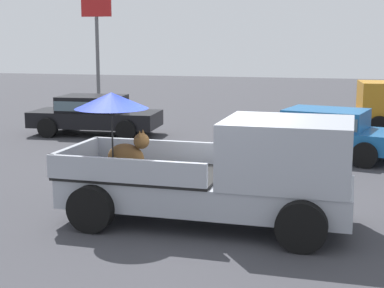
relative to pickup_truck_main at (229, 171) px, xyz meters
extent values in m
plane|color=#38383D|center=(-0.41, 0.03, -0.97)|extent=(80.00, 80.00, 0.00)
cylinder|color=black|center=(1.37, 0.97, -0.57)|extent=(0.81, 0.30, 0.80)
cylinder|color=black|center=(1.32, -0.99, -0.57)|extent=(0.81, 0.30, 0.80)
cylinder|color=black|center=(-2.13, 1.05, -0.57)|extent=(0.81, 0.30, 0.80)
cylinder|color=black|center=(-2.18, -0.91, -0.57)|extent=(0.81, 0.30, 0.80)
cube|color=#9EA3AD|center=(-0.41, 0.03, -0.40)|extent=(5.04, 1.92, 0.50)
cube|color=#9EA3AD|center=(0.99, -0.01, 0.39)|extent=(2.14, 1.91, 1.08)
cube|color=#4C606B|center=(1.99, -0.03, 0.59)|extent=(0.10, 1.72, 0.64)
cube|color=black|center=(-1.56, 0.06, -0.12)|extent=(2.84, 1.91, 0.06)
cube|color=#9EA3AD|center=(-1.53, 0.98, 0.11)|extent=(2.80, 0.17, 0.40)
cube|color=#9EA3AD|center=(-1.58, -0.86, 0.11)|extent=(2.80, 0.17, 0.40)
cube|color=#9EA3AD|center=(-2.91, 0.09, 0.11)|extent=(0.14, 1.84, 0.40)
ellipsoid|color=brown|center=(-1.83, -0.15, 0.17)|extent=(0.69, 0.34, 0.52)
sphere|color=brown|center=(-1.53, -0.16, 0.49)|extent=(0.29, 0.29, 0.28)
cone|color=brown|center=(-1.52, -0.08, 0.63)|extent=(0.09, 0.09, 0.12)
cone|color=brown|center=(-1.53, -0.24, 0.63)|extent=(0.09, 0.09, 0.12)
cylinder|color=black|center=(-2.00, -0.32, 0.50)|extent=(0.03, 0.03, 1.19)
cone|color=#1E33B7|center=(-2.00, -0.32, 1.20)|extent=(1.31, 1.31, 0.28)
cylinder|color=black|center=(3.09, 9.93, -0.59)|extent=(0.78, 0.33, 0.76)
cylinder|color=black|center=(2.92, 11.82, -0.59)|extent=(0.78, 0.33, 0.76)
cylinder|color=black|center=(-4.90, 9.48, -0.64)|extent=(0.67, 0.26, 0.66)
cylinder|color=black|center=(-4.80, 7.72, -0.64)|extent=(0.67, 0.26, 0.66)
cylinder|color=black|center=(-7.60, 9.32, -0.64)|extent=(0.67, 0.26, 0.66)
cylinder|color=black|center=(-7.50, 7.56, -0.64)|extent=(0.67, 0.26, 0.66)
cube|color=black|center=(-6.20, 8.52, -0.42)|extent=(4.39, 2.00, 0.52)
cube|color=black|center=(-6.30, 8.51, 0.08)|extent=(2.19, 1.72, 0.56)
cube|color=#4C606B|center=(-6.30, 8.51, 0.08)|extent=(2.13, 1.79, 0.32)
cylinder|color=black|center=(-0.15, 6.01, -0.64)|extent=(0.69, 0.37, 0.66)
cylinder|color=black|center=(0.27, 7.72, -0.64)|extent=(0.69, 0.37, 0.66)
cylinder|color=black|center=(2.48, 5.38, -0.64)|extent=(0.69, 0.37, 0.66)
cylinder|color=black|center=(2.89, 7.09, -0.64)|extent=(0.69, 0.37, 0.66)
cube|color=#195999|center=(1.37, 6.55, -0.42)|extent=(4.59, 2.72, 0.52)
cube|color=#195999|center=(1.47, 6.53, 0.08)|extent=(2.42, 2.05, 0.56)
cube|color=#4C606B|center=(1.47, 6.53, 0.08)|extent=(2.38, 2.11, 0.32)
cylinder|color=#59595B|center=(-8.88, 15.02, 1.12)|extent=(0.16, 0.16, 4.20)
cube|color=#B21E1E|center=(-8.88, 15.02, 3.67)|extent=(1.40, 0.12, 0.90)
camera|label=1|loc=(1.79, -9.62, 2.24)|focal=54.38mm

